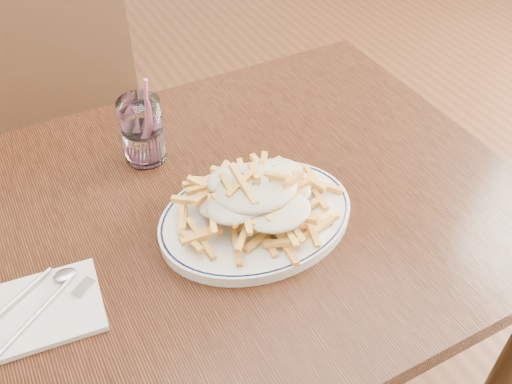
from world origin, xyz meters
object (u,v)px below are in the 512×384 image
table (192,250)px  chair_far (34,100)px  water_glass (143,134)px  loaded_fries (256,195)px  fries_plate (256,217)px

table → chair_far: 0.77m
chair_far → water_glass: bearing=-76.3°
table → loaded_fries: bearing=-30.9°
chair_far → loaded_fries: (0.24, -0.82, 0.23)m
table → water_glass: water_glass is taller
chair_far → water_glass: size_ratio=6.00×
water_glass → loaded_fries: bearing=-67.5°
fries_plate → loaded_fries: 0.05m
table → water_glass: (-0.01, 0.19, 0.13)m
table → loaded_fries: loaded_fries is taller
loaded_fries → chair_far: bearing=106.5°
table → chair_far: size_ratio=1.16×
fries_plate → loaded_fries: size_ratio=1.28×
fries_plate → water_glass: water_glass is taller
water_glass → table: bearing=-88.4°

